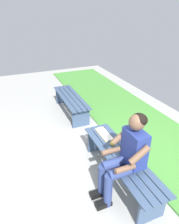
{
  "coord_description": "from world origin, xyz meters",
  "views": [
    {
      "loc": [
        -1.96,
        1.32,
        2.37
      ],
      "look_at": [
        0.81,
        0.15,
        0.79
      ],
      "focal_mm": 32.64,
      "sensor_mm": 36.0,
      "label": 1
    }
  ],
  "objects_px": {
    "bench_near": "(120,161)",
    "apple": "(112,144)",
    "bench_far": "(71,101)",
    "book_open": "(104,134)",
    "person_seated": "(126,155)"
  },
  "relations": [
    {
      "from": "bench_near",
      "to": "apple",
      "type": "relative_size",
      "value": 24.74
    },
    {
      "from": "bench_far",
      "to": "book_open",
      "type": "height_order",
      "value": "book_open"
    },
    {
      "from": "bench_near",
      "to": "person_seated",
      "type": "xyz_separation_m",
      "value": [
        -0.26,
        0.1,
        0.34
      ]
    },
    {
      "from": "bench_far",
      "to": "apple",
      "type": "distance_m",
      "value": 2.07
    },
    {
      "from": "bench_near",
      "to": "bench_far",
      "type": "xyz_separation_m",
      "value": [
        2.32,
        0.0,
        -0.01
      ]
    },
    {
      "from": "bench_near",
      "to": "person_seated",
      "type": "relative_size",
      "value": 1.41
    },
    {
      "from": "person_seated",
      "to": "apple",
      "type": "height_order",
      "value": "person_seated"
    },
    {
      "from": "bench_far",
      "to": "apple",
      "type": "relative_size",
      "value": 22.34
    },
    {
      "from": "bench_far",
      "to": "book_open",
      "type": "bearing_deg",
      "value": -179.34
    },
    {
      "from": "bench_near",
      "to": "book_open",
      "type": "xyz_separation_m",
      "value": [
        0.58,
        -0.02,
        0.11
      ]
    },
    {
      "from": "person_seated",
      "to": "book_open",
      "type": "relative_size",
      "value": 3.02
    },
    {
      "from": "bench_near",
      "to": "bench_far",
      "type": "bearing_deg",
      "value": 0.0
    },
    {
      "from": "bench_far",
      "to": "person_seated",
      "type": "height_order",
      "value": "person_seated"
    },
    {
      "from": "bench_far",
      "to": "apple",
      "type": "xyz_separation_m",
      "value": [
        -2.06,
        0.0,
        0.14
      ]
    },
    {
      "from": "bench_far",
      "to": "person_seated",
      "type": "relative_size",
      "value": 1.28
    }
  ]
}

